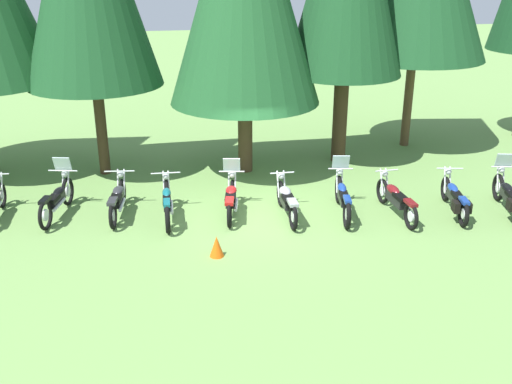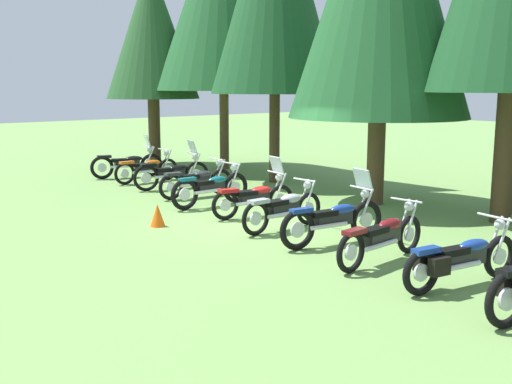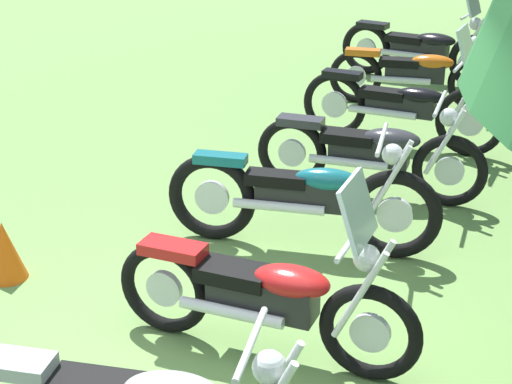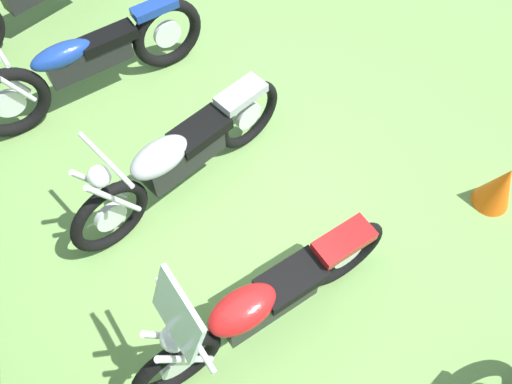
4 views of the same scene
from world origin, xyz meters
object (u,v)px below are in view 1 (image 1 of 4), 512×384
object	(u,v)px
motorcycle_6	(287,200)
motorcycle_7	(343,197)
motorcycle_5	(231,198)
motorcycle_10	(510,196)
motorcycle_9	(455,198)
motorcycle_8	(396,199)
motorcycle_2	(57,199)
motorcycle_4	(167,202)
motorcycle_3	(118,199)
traffic_cone	(217,246)

from	to	relation	value
motorcycle_6	motorcycle_7	xyz separation A→B (m)	(1.45, -0.07, 0.01)
motorcycle_5	motorcycle_10	size ratio (longest dim) A/B	0.89
motorcycle_9	motorcycle_8	bearing A→B (deg)	95.42
motorcycle_2	motorcycle_9	world-z (taller)	motorcycle_2
motorcycle_8	motorcycle_10	size ratio (longest dim) A/B	1.00
motorcycle_4	motorcycle_7	distance (m)	4.45
motorcycle_4	motorcycle_8	size ratio (longest dim) A/B	0.97
motorcycle_3	motorcycle_9	distance (m)	8.62
motorcycle_3	motorcycle_8	bearing A→B (deg)	-93.11
motorcycle_5	motorcycle_8	distance (m)	4.20
motorcycle_3	traffic_cone	size ratio (longest dim) A/B	4.61
motorcycle_6	motorcycle_8	bearing A→B (deg)	-96.95
motorcycle_7	motorcycle_8	size ratio (longest dim) A/B	1.00
motorcycle_10	traffic_cone	distance (m)	7.75
motorcycle_4	motorcycle_8	xyz separation A→B (m)	(5.75, -0.75, -0.01)
motorcycle_6	motorcycle_3	bearing A→B (deg)	79.29
motorcycle_5	motorcycle_6	size ratio (longest dim) A/B	0.96
motorcycle_8	traffic_cone	distance (m)	4.97
motorcycle_5	motorcycle_10	world-z (taller)	motorcycle_10
motorcycle_4	traffic_cone	world-z (taller)	motorcycle_4
motorcycle_8	traffic_cone	size ratio (longest dim) A/B	4.92
motorcycle_8	motorcycle_4	bearing A→B (deg)	80.15
motorcycle_6	motorcycle_10	xyz separation A→B (m)	(5.69, -0.74, 0.01)
motorcycle_8	motorcycle_10	xyz separation A→B (m)	(2.92, -0.37, 0.02)
motorcycle_3	motorcycle_9	xyz separation A→B (m)	(8.51, -1.37, -0.02)
motorcycle_3	motorcycle_6	xyz separation A→B (m)	(4.21, -0.84, 0.01)
motorcycle_4	motorcycle_10	size ratio (longest dim) A/B	0.97
motorcycle_4	motorcycle_10	bearing A→B (deg)	-95.96
motorcycle_5	motorcycle_8	xyz separation A→B (m)	(4.13, -0.76, -0.01)
motorcycle_4	motorcycle_10	xyz separation A→B (m)	(8.67, -1.12, 0.01)
motorcycle_2	motorcycle_10	xyz separation A→B (m)	(11.41, -1.80, -0.01)
motorcycle_4	motorcycle_9	distance (m)	7.34
motorcycle_7	traffic_cone	bearing A→B (deg)	126.88
motorcycle_6	traffic_cone	size ratio (longest dim) A/B	4.56
motorcycle_2	motorcycle_8	size ratio (longest dim) A/B	0.95
motorcycle_3	motorcycle_6	size ratio (longest dim) A/B	1.01
motorcycle_2	motorcycle_9	bearing A→B (deg)	-86.05
motorcycle_10	motorcycle_7	bearing A→B (deg)	94.38
motorcycle_2	motorcycle_6	distance (m)	5.82
motorcycle_5	motorcycle_8	world-z (taller)	motorcycle_5
motorcycle_5	motorcycle_8	size ratio (longest dim) A/B	0.89
motorcycle_5	motorcycle_9	xyz separation A→B (m)	(5.66, -0.93, -0.03)
motorcycle_9	motorcycle_10	xyz separation A→B (m)	(1.39, -0.20, 0.04)
motorcycle_6	motorcycle_9	size ratio (longest dim) A/B	0.95
motorcycle_6	motorcycle_8	distance (m)	2.80
motorcycle_5	motorcycle_9	distance (m)	5.74
motorcycle_8	motorcycle_9	xyz separation A→B (m)	(1.53, -0.17, -0.02)
motorcycle_9	motorcycle_2	bearing A→B (deg)	92.65
motorcycle_6	motorcycle_8	size ratio (longest dim) A/B	0.93
motorcycle_5	traffic_cone	world-z (taller)	motorcycle_5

